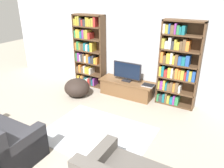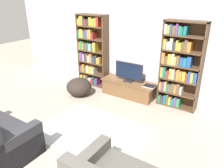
{
  "view_description": "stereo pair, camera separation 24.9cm",
  "coord_description": "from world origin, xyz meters",
  "views": [
    {
      "loc": [
        2.24,
        -1.01,
        2.64
      ],
      "look_at": [
        -0.03,
        2.96,
        0.7
      ],
      "focal_mm": 35.0,
      "sensor_mm": 36.0,
      "label": 1
    },
    {
      "loc": [
        2.45,
        -0.88,
        2.64
      ],
      "look_at": [
        -0.03,
        2.96,
        0.7
      ],
      "focal_mm": 35.0,
      "sensor_mm": 36.0,
      "label": 2
    }
  ],
  "objects": [
    {
      "name": "beanbag_ottoman",
      "position": [
        -1.27,
        3.2,
        0.24
      ],
      "size": [
        0.68,
        0.68,
        0.49
      ],
      "primitive_type": "ellipsoid",
      "color": "#2D231E",
      "rests_on": "ground_plane"
    },
    {
      "name": "tv_stand",
      "position": [
        -0.11,
        3.9,
        0.22
      ],
      "size": [
        1.5,
        0.53,
        0.43
      ],
      "color": "brown",
      "rests_on": "ground_plane"
    },
    {
      "name": "area_rug",
      "position": [
        0.18,
        2.01,
        0.01
      ],
      "size": [
        2.08,
        1.57,
        0.02
      ],
      "color": "#B2B7C1",
      "rests_on": "ground_plane"
    },
    {
      "name": "bookshelf_right",
      "position": [
        1.13,
        4.05,
        1.02
      ],
      "size": [
        0.94,
        0.3,
        2.08
      ],
      "color": "#513823",
      "rests_on": "ground_plane"
    },
    {
      "name": "television",
      "position": [
        -0.11,
        3.89,
        0.7
      ],
      "size": [
        0.78,
        0.16,
        0.52
      ],
      "color": "black",
      "rests_on": "tv_stand"
    },
    {
      "name": "bookshelf_left",
      "position": [
        -1.44,
        4.05,
        1.04
      ],
      "size": [
        0.94,
        0.3,
        2.08
      ],
      "color": "#513823",
      "rests_on": "ground_plane"
    },
    {
      "name": "laptop",
      "position": [
        0.51,
        3.87,
        0.44
      ],
      "size": [
        0.3,
        0.24,
        0.03
      ],
      "color": "#B7B7BC",
      "rests_on": "tv_stand"
    },
    {
      "name": "wall_back",
      "position": [
        0.0,
        4.23,
        1.3
      ],
      "size": [
        8.8,
        0.06,
        2.6
      ],
      "color": "silver",
      "rests_on": "ground_plane"
    }
  ]
}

